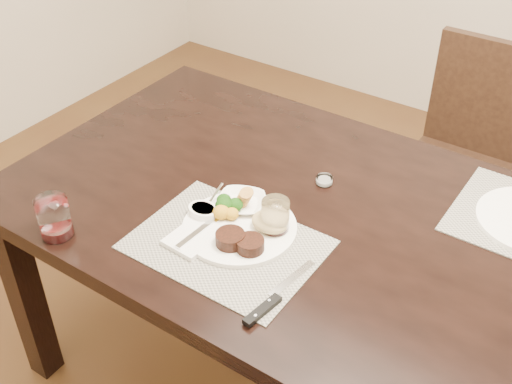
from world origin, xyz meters
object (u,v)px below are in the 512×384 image
Objects in this scene: chair_far at (469,150)px; wine_glass_near at (275,219)px; dinner_plate at (243,227)px; cracker_bowl at (241,203)px; steak_knife at (270,302)px.

wine_glass_near is at bearing -100.10° from chair_far.
cracker_bowl is at bearing 111.09° from dinner_plate.
wine_glass_near is (-0.13, 0.21, 0.04)m from steak_knife.
chair_far reaches higher than dinner_plate.
chair_far reaches higher than steak_knife.
steak_knife is at bearing -58.10° from dinner_plate.
dinner_plate is at bearing -145.73° from wine_glass_near.
cracker_bowl is (-0.06, 0.08, 0.00)m from dinner_plate.
dinner_plate is 0.09m from wine_glass_near.
chair_far is at bearing 60.23° from dinner_plate.
chair_far is at bearing 79.90° from wine_glass_near.
dinner_plate is at bearing 146.78° from steak_knife.
chair_far reaches higher than wine_glass_near.
wine_glass_near reaches higher than steak_knife.
wine_glass_near is (0.07, 0.05, 0.03)m from dinner_plate.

